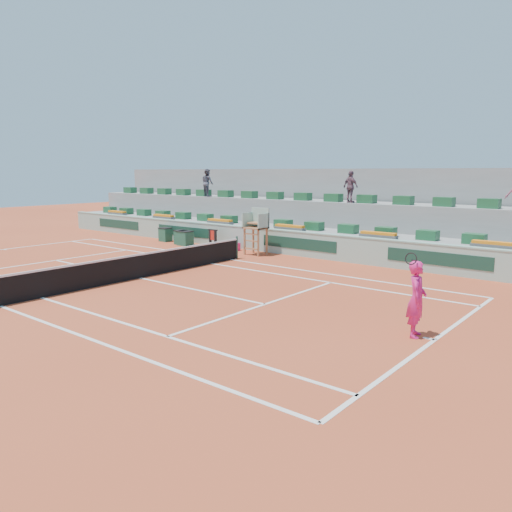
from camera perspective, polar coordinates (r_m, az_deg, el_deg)
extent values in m
plane|color=#9E3A1E|center=(20.61, -13.14, -2.47)|extent=(90.00, 90.00, 0.00)
cube|color=gray|center=(28.24, 4.19, 2.21)|extent=(36.00, 4.00, 1.20)
cube|color=gray|center=(29.48, 5.99, 3.87)|extent=(36.00, 2.40, 2.60)
cube|color=gray|center=(30.75, 7.66, 5.76)|extent=(36.00, 0.40, 4.40)
cube|color=#DA1C70|center=(27.20, -2.83, 1.12)|extent=(0.95, 0.42, 0.42)
imported|color=#4C4B58|center=(33.38, -5.57, 8.33)|extent=(1.04, 0.92, 1.81)
imported|color=#6A4655|center=(26.93, 10.77, 7.78)|extent=(1.06, 0.69, 1.68)
cube|color=silver|center=(30.76, -26.89, 0.69)|extent=(0.12, 10.97, 0.01)
cube|color=silver|center=(13.63, 19.75, -9.02)|extent=(0.12, 10.97, 0.01)
cube|color=silver|center=(17.89, -27.18, -5.12)|extent=(23.77, 0.12, 0.01)
cube|color=silver|center=(24.28, -2.89, -0.41)|extent=(23.77, 0.12, 0.01)
cube|color=silver|center=(18.45, -23.29, -4.41)|extent=(23.77, 0.12, 0.01)
cube|color=silver|center=(23.30, -5.14, -0.86)|extent=(23.77, 0.12, 0.01)
cube|color=silver|center=(25.89, -21.88, -0.46)|extent=(0.12, 8.23, 0.01)
cube|color=silver|center=(16.15, 1.03, -5.54)|extent=(0.12, 8.23, 0.01)
cube|color=silver|center=(20.61, -13.14, -2.46)|extent=(12.80, 0.12, 0.01)
cube|color=silver|center=(30.63, -26.77, 0.66)|extent=(0.30, 0.12, 0.01)
cube|color=silver|center=(13.67, 19.15, -8.92)|extent=(0.30, 0.12, 0.01)
cube|color=black|center=(20.52, -13.19, -1.22)|extent=(0.03, 11.87, 0.92)
cube|color=white|center=(20.43, -13.24, 0.15)|extent=(0.06, 11.87, 0.07)
cylinder|color=#1D4332|center=(24.52, -2.20, 0.99)|extent=(0.10, 0.10, 1.10)
cube|color=#8FB4A3|center=(26.48, 1.46, 1.74)|extent=(36.00, 0.30, 1.20)
cube|color=#83B09E|center=(26.40, 1.47, 3.10)|extent=(36.00, 0.34, 0.06)
cube|color=#153A2C|center=(35.76, -15.47, 3.53)|extent=(4.40, 0.02, 0.56)
cube|color=#153A2C|center=(30.73, -8.38, 2.83)|extent=(4.40, 0.02, 0.56)
cube|color=#153A2C|center=(25.18, 4.85, 1.42)|extent=(4.40, 0.02, 0.56)
cube|color=#153A2C|center=(22.07, 20.04, -0.30)|extent=(4.40, 0.02, 0.56)
cube|color=#945D38|center=(25.63, -1.31, 1.65)|extent=(0.08, 0.08, 1.35)
cube|color=#945D38|center=(25.06, 0.25, 1.47)|extent=(0.08, 0.08, 1.35)
cube|color=#945D38|center=(26.16, -0.32, 1.82)|extent=(0.08, 0.08, 1.35)
cube|color=#945D38|center=(25.61, 1.24, 1.64)|extent=(0.08, 0.08, 1.35)
cube|color=#945D38|center=(25.52, -0.04, 3.24)|extent=(1.10, 0.90, 0.08)
cube|color=#8FB4A3|center=(25.77, 0.49, 4.44)|extent=(1.10, 0.08, 1.00)
cube|color=#8FB4A3|center=(25.82, -0.94, 4.11)|extent=(0.06, 0.90, 0.80)
cube|color=#8FB4A3|center=(25.16, 0.88, 3.97)|extent=(0.06, 0.90, 0.80)
cube|color=#945D38|center=(25.58, 0.10, 3.79)|extent=(0.80, 0.60, 0.08)
cube|color=#945D38|center=(25.39, -0.54, 0.84)|extent=(0.90, 0.08, 0.06)
cube|color=#945D38|center=(25.33, -0.54, 1.73)|extent=(0.90, 0.08, 0.06)
cube|color=#945D38|center=(25.29, -0.54, 2.52)|extent=(0.90, 0.08, 0.06)
cube|color=#1B522D|center=(38.98, -16.35, 5.11)|extent=(0.90, 0.60, 0.44)
cube|color=#1B522D|center=(37.36, -14.59, 5.00)|extent=(0.90, 0.60, 0.44)
cube|color=#1B522D|center=(35.77, -12.68, 4.89)|extent=(0.90, 0.60, 0.44)
cube|color=#1B522D|center=(34.23, -10.59, 4.75)|extent=(0.90, 0.60, 0.44)
cube|color=#1B522D|center=(32.73, -8.31, 4.60)|extent=(0.90, 0.60, 0.44)
cube|color=#1B522D|center=(31.30, -5.82, 4.43)|extent=(0.90, 0.60, 0.44)
cube|color=#1B522D|center=(29.93, -3.09, 4.22)|extent=(0.90, 0.60, 0.44)
cube|color=#1B522D|center=(28.63, -0.12, 3.99)|extent=(0.90, 0.60, 0.44)
cube|color=#1B522D|center=(27.41, 3.13, 3.73)|extent=(0.90, 0.60, 0.44)
cube|color=#1B522D|center=(26.30, 6.67, 3.43)|extent=(0.90, 0.60, 0.44)
cube|color=#1B522D|center=(25.29, 10.50, 3.09)|extent=(0.90, 0.60, 0.44)
cube|color=#1B522D|center=(24.40, 14.62, 2.70)|extent=(0.90, 0.60, 0.44)
cube|color=#1B522D|center=(23.65, 19.03, 2.28)|extent=(0.90, 0.60, 0.44)
cube|color=#1B522D|center=(23.06, 23.69, 1.81)|extent=(0.90, 0.60, 0.44)
cube|color=#1B522D|center=(40.01, -14.19, 7.32)|extent=(0.90, 0.60, 0.44)
cube|color=#1B522D|center=(38.43, -12.39, 7.30)|extent=(0.90, 0.60, 0.44)
cube|color=#1B522D|center=(36.89, -10.43, 7.28)|extent=(0.90, 0.60, 0.44)
cube|color=#1B522D|center=(35.40, -8.30, 7.24)|extent=(0.90, 0.60, 0.44)
cube|color=#1B522D|center=(33.96, -6.00, 7.19)|extent=(0.90, 0.60, 0.44)
cube|color=#1B522D|center=(32.58, -3.49, 7.13)|extent=(0.90, 0.60, 0.44)
cube|color=#1B522D|center=(31.26, -0.76, 7.04)|extent=(0.90, 0.60, 0.44)
cube|color=#1B522D|center=(30.02, 2.19, 6.93)|extent=(0.90, 0.60, 0.44)
cube|color=#1B522D|center=(28.86, 5.39, 6.78)|extent=(0.90, 0.60, 0.44)
cube|color=#1B522D|center=(27.81, 8.84, 6.61)|extent=(0.90, 0.60, 0.44)
cube|color=#1B522D|center=(26.85, 12.55, 6.39)|extent=(0.90, 0.60, 0.44)
cube|color=#1B522D|center=(26.02, 16.50, 6.13)|extent=(0.90, 0.60, 0.44)
cube|color=#1B522D|center=(25.32, 20.70, 5.82)|extent=(0.90, 0.60, 0.44)
cube|color=#1B522D|center=(24.76, 25.10, 5.46)|extent=(0.90, 0.60, 0.44)
cube|color=#525252|center=(36.90, -15.58, 4.69)|extent=(1.80, 0.36, 0.16)
cube|color=orange|center=(36.89, -15.59, 4.90)|extent=(1.70, 0.32, 0.12)
cube|color=#525252|center=(32.96, -10.51, 4.33)|extent=(1.80, 0.36, 0.16)
cube|color=orange|center=(32.95, -10.52, 4.57)|extent=(1.70, 0.32, 0.12)
cube|color=#525252|center=(29.35, -4.14, 3.83)|extent=(1.80, 0.36, 0.16)
cube|color=orange|center=(29.34, -4.14, 4.11)|extent=(1.70, 0.32, 0.12)
cube|color=#525252|center=(26.20, 3.87, 3.14)|extent=(1.80, 0.36, 0.16)
cube|color=orange|center=(26.19, 3.88, 3.45)|extent=(1.70, 0.32, 0.12)
cube|color=#525252|center=(23.70, 13.80, 2.20)|extent=(1.80, 0.36, 0.16)
cube|color=orange|center=(23.68, 13.81, 2.53)|extent=(1.70, 0.32, 0.12)
cube|color=#525252|center=(22.06, 25.60, 0.99)|extent=(1.80, 0.36, 0.16)
cube|color=orange|center=(22.04, 25.63, 1.35)|extent=(1.70, 0.32, 0.12)
cube|color=#194C37|center=(29.21, -8.11, 2.00)|extent=(0.77, 0.66, 0.80)
cube|color=black|center=(29.16, -8.12, 2.81)|extent=(0.81, 0.70, 0.04)
cube|color=#194C37|center=(29.61, -8.51, 2.09)|extent=(0.70, 0.60, 0.80)
cube|color=black|center=(29.56, -8.53, 2.90)|extent=(0.74, 0.64, 0.04)
cube|color=#194C37|center=(31.09, -10.33, 2.39)|extent=(0.65, 0.55, 0.80)
cube|color=black|center=(31.04, -10.35, 3.16)|extent=(0.68, 0.59, 0.04)
cube|color=black|center=(28.33, -5.25, 2.02)|extent=(0.11, 0.11, 1.00)
cube|color=black|center=(28.05, -4.66, 1.95)|extent=(0.11, 0.11, 1.00)
cube|color=black|center=(28.13, -4.97, 3.00)|extent=(0.68, 0.09, 0.06)
cube|color=red|center=(28.15, -4.99, 2.39)|extent=(0.50, 0.05, 0.56)
imported|color=#DA1C70|center=(13.51, 17.89, -4.70)|extent=(0.67, 0.83, 1.99)
cylinder|color=black|center=(13.02, 17.64, -0.47)|extent=(0.03, 0.35, 0.09)
torus|color=black|center=(12.80, 17.30, -0.30)|extent=(0.31, 0.08, 0.31)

